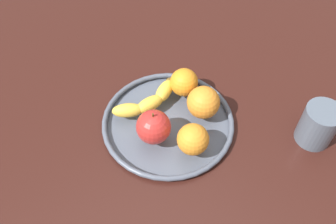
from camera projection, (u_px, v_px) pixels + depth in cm
name	position (u px, v px, depth cm)	size (l,w,h in cm)	color
ground_plane	(168.00, 130.00, 87.74)	(165.98, 165.98, 4.00)	#341712
fruit_bowl	(168.00, 122.00, 85.44)	(30.60, 30.60, 1.80)	#4E5665
banana	(149.00, 101.00, 86.15)	(18.32, 8.19, 3.29)	yellow
apple	(154.00, 127.00, 78.87)	(7.60, 7.60, 8.40)	red
orange_front_left	(203.00, 102.00, 83.09)	(7.55, 7.55, 7.55)	orange
orange_front_right	(193.00, 139.00, 77.35)	(6.87, 6.87, 6.87)	orange
orange_back_right	(184.00, 82.00, 87.41)	(6.73, 6.73, 6.73)	orange
ambient_mug	(319.00, 124.00, 80.15)	(11.75, 7.90, 9.77)	#505B69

